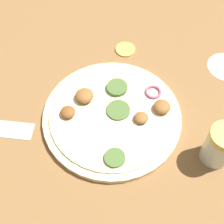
{
  "coord_description": "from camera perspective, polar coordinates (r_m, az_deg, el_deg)",
  "views": [
    {
      "loc": [
        0.13,
        -0.29,
        0.51
      ],
      "look_at": [
        0.0,
        0.0,
        0.02
      ],
      "focal_mm": 50.0,
      "sensor_mm": 36.0,
      "label": 1
    }
  ],
  "objects": [
    {
      "name": "spice_jar",
      "position": [
        0.56,
        19.18,
        -5.75
      ],
      "size": [
        0.05,
        0.05,
        0.08
      ],
      "color": "silver",
      "rests_on": "ground_plane"
    },
    {
      "name": "ground_plane",
      "position": [
        0.6,
        0.0,
        -1.12
      ],
      "size": [
        3.0,
        3.0,
        0.0
      ],
      "primitive_type": "plane",
      "color": "brown"
    },
    {
      "name": "pizza",
      "position": [
        0.6,
        0.06,
        -0.59
      ],
      "size": [
        0.26,
        0.26,
        0.03
      ],
      "color": "beige",
      "rests_on": "ground_plane"
    },
    {
      "name": "loose_cap",
      "position": [
        0.71,
        2.46,
        11.47
      ],
      "size": [
        0.04,
        0.04,
        0.01
      ],
      "color": "gold",
      "rests_on": "ground_plane"
    }
  ]
}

